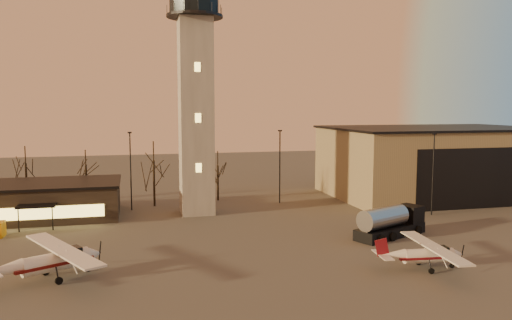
# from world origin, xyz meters

# --- Properties ---
(ground) EXTENTS (220.00, 220.00, 0.00)m
(ground) POSITION_xyz_m (0.00, 0.00, 0.00)
(ground) COLOR #464341
(ground) RESTS_ON ground
(control_tower) EXTENTS (6.80, 6.80, 32.60)m
(control_tower) POSITION_xyz_m (0.00, 30.00, 16.33)
(control_tower) COLOR gray
(control_tower) RESTS_ON ground
(hangar) EXTENTS (30.60, 20.60, 10.30)m
(hangar) POSITION_xyz_m (36.00, 33.98, 5.15)
(hangar) COLOR #887B59
(hangar) RESTS_ON ground
(terminal) EXTENTS (25.40, 12.20, 4.30)m
(terminal) POSITION_xyz_m (-21.99, 31.98, 2.16)
(terminal) COLOR black
(terminal) RESTS_ON ground
(light_poles) EXTENTS (58.50, 12.25, 10.14)m
(light_poles) POSITION_xyz_m (0.50, 31.00, 5.41)
(light_poles) COLOR black
(light_poles) RESTS_ON ground
(tree_row) EXTENTS (37.20, 9.20, 8.80)m
(tree_row) POSITION_xyz_m (-13.70, 39.16, 5.94)
(tree_row) COLOR black
(tree_row) RESTS_ON ground
(cessna_front) EXTENTS (8.03, 10.13, 2.78)m
(cessna_front) POSITION_xyz_m (15.88, 3.83, 0.95)
(cessna_front) COLOR silver
(cessna_front) RESTS_ON ground
(cessna_rear) EXTENTS (9.72, 11.49, 3.37)m
(cessna_rear) POSITION_xyz_m (-13.56, 8.82, 1.15)
(cessna_rear) COLOR silver
(cessna_rear) RESTS_ON ground
(fuel_truck) EXTENTS (8.94, 5.74, 3.22)m
(fuel_truck) POSITION_xyz_m (17.89, 13.99, 1.27)
(fuel_truck) COLOR black
(fuel_truck) RESTS_ON ground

